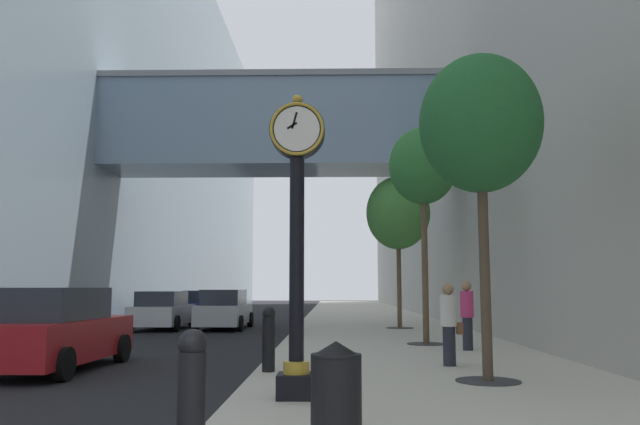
{
  "coord_description": "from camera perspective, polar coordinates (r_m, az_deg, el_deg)",
  "views": [
    {
      "loc": [
        1.52,
        -3.6,
        1.73
      ],
      "look_at": [
        1.01,
        21.13,
        4.7
      ],
      "focal_mm": 35.22,
      "sensor_mm": 36.0,
      "label": 1
    }
  ],
  "objects": [
    {
      "name": "building_block_left",
      "position": [
        37.79,
        -20.64,
        10.0
      ],
      "size": [
        23.97,
        80.0,
        24.88
      ],
      "color": "#93A8B7",
      "rests_on": "ground"
    },
    {
      "name": "pedestrian_by_clock",
      "position": [
        16.8,
        13.22,
        -8.9
      ],
      "size": [
        0.41,
        0.41,
        1.76
      ],
      "color": "#23232D",
      "rests_on": "sidewalk_right"
    },
    {
      "name": "street_tree_mid_near",
      "position": [
        18.66,
        9.33,
        4.03
      ],
      "size": [
        1.98,
        1.98,
        6.28
      ],
      "color": "#333335",
      "rests_on": "sidewalk_right"
    },
    {
      "name": "car_silver_mid",
      "position": [
        27.06,
        -8.68,
        -8.74
      ],
      "size": [
        1.99,
        4.67,
        1.65
      ],
      "color": "#B7BABF",
      "rests_on": "ground"
    },
    {
      "name": "bollard_third",
      "position": [
        12.32,
        -4.68,
        -11.24
      ],
      "size": [
        0.26,
        0.26,
        1.23
      ],
      "color": "black",
      "rests_on": "sidewalk_right"
    },
    {
      "name": "street_clock",
      "position": [
        9.37,
        -2.12,
        -1.35
      ],
      "size": [
        0.84,
        0.55,
        4.53
      ],
      "color": "black",
      "rests_on": "sidewalk_right"
    },
    {
      "name": "sidewalk_right",
      "position": [
        33.69,
        4.4,
        -9.65
      ],
      "size": [
        6.76,
        80.0,
        0.14
      ],
      "primitive_type": "cube",
      "color": "beige",
      "rests_on": "ground"
    },
    {
      "name": "ground_plane",
      "position": [
        30.68,
        -1.69,
        -10.08
      ],
      "size": [
        110.0,
        110.0,
        0.0
      ],
      "primitive_type": "plane",
      "color": "black",
      "rests_on": "ground"
    },
    {
      "name": "bollard_nearest",
      "position": [
        5.82,
        -11.59,
        -16.1
      ],
      "size": [
        0.26,
        0.26,
        1.23
      ],
      "color": "black",
      "rests_on": "sidewalk_right"
    },
    {
      "name": "street_tree_near",
      "position": [
        11.69,
        14.35,
        7.67
      ],
      "size": [
        2.17,
        2.17,
        5.77
      ],
      "color": "#333335",
      "rests_on": "sidewalk_right"
    },
    {
      "name": "trash_bin",
      "position": [
        6.62,
        1.48,
        -16.01
      ],
      "size": [
        0.53,
        0.53,
        1.05
      ],
      "color": "black",
      "rests_on": "sidewalk_right"
    },
    {
      "name": "car_red_far",
      "position": [
        14.56,
        -23.01,
        -9.84
      ],
      "size": [
        2.09,
        4.57,
        1.73
      ],
      "color": "#AD191E",
      "rests_on": "ground"
    },
    {
      "name": "car_white_near",
      "position": [
        27.39,
        -14.09,
        -8.65
      ],
      "size": [
        2.06,
        4.38,
        1.58
      ],
      "color": "silver",
      "rests_on": "ground"
    },
    {
      "name": "street_tree_mid_far",
      "position": [
        25.57,
        7.11,
        -0.08
      ],
      "size": [
        2.57,
        2.57,
        6.09
      ],
      "color": "#333335",
      "rests_on": "sidewalk_right"
    },
    {
      "name": "pedestrian_walking",
      "position": [
        13.41,
        11.65,
        -9.71
      ],
      "size": [
        0.46,
        0.35,
        1.69
      ],
      "color": "#23232D",
      "rests_on": "sidewalk_right"
    },
    {
      "name": "car_blue_trailing",
      "position": [
        32.99,
        -10.42,
        -8.39
      ],
      "size": [
        2.06,
        4.64,
        1.59
      ],
      "color": "navy",
      "rests_on": "ground"
    }
  ]
}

